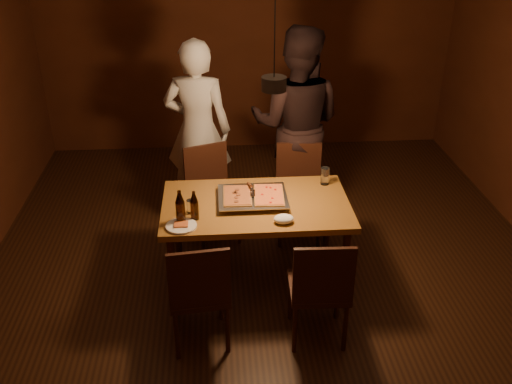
{
  "coord_description": "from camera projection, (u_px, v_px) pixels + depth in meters",
  "views": [
    {
      "loc": [
        -0.43,
        -3.91,
        2.96
      ],
      "look_at": [
        -0.12,
        0.07,
        0.85
      ],
      "focal_mm": 40.0,
      "sensor_mm": 36.0,
      "label": 1
    }
  ],
  "objects": [
    {
      "name": "chair_far_left",
      "position": [
        210.0,
        184.0,
        5.32
      ],
      "size": [
        0.54,
        0.54,
        0.49
      ],
      "rotation": [
        0.0,
        0.0,
        3.49
      ],
      "color": "#38190F",
      "rests_on": "floor"
    },
    {
      "name": "pizza_cheese",
      "position": [
        269.0,
        195.0,
        4.56
      ],
      "size": [
        0.25,
        0.38,
        0.02
      ],
      "primitive_type": "cube",
      "rotation": [
        0.0,
        0.0,
        -0.05
      ],
      "color": "gold",
      "rests_on": "pizza_tray"
    },
    {
      "name": "chair_near_left",
      "position": [
        199.0,
        286.0,
        3.95
      ],
      "size": [
        0.46,
        0.46,
        0.49
      ],
      "rotation": [
        0.0,
        0.0,
        0.11
      ],
      "color": "#38190F",
      "rests_on": "floor"
    },
    {
      "name": "chair_near_right",
      "position": [
        321.0,
        283.0,
        3.98
      ],
      "size": [
        0.44,
        0.44,
        0.49
      ],
      "rotation": [
        0.0,
        0.0,
        -0.04
      ],
      "color": "#38190F",
      "rests_on": "floor"
    },
    {
      "name": "pendant_lamp",
      "position": [
        274.0,
        82.0,
        4.04
      ],
      "size": [
        0.18,
        0.18,
        1.1
      ],
      "color": "black",
      "rests_on": "ceiling"
    },
    {
      "name": "dining_table",
      "position": [
        256.0,
        211.0,
        4.6
      ],
      "size": [
        1.5,
        0.9,
        0.75
      ],
      "color": "#996427",
      "rests_on": "floor"
    },
    {
      "name": "diner_white",
      "position": [
        198.0,
        130.0,
        5.56
      ],
      "size": [
        0.72,
        0.53,
        1.79
      ],
      "primitive_type": "imported",
      "rotation": [
        0.0,
        0.0,
        2.97
      ],
      "color": "silver",
      "rests_on": "floor"
    },
    {
      "name": "napkin",
      "position": [
        284.0,
        219.0,
        4.28
      ],
      "size": [
        0.15,
        0.12,
        0.06
      ],
      "primitive_type": "ellipsoid",
      "color": "white",
      "rests_on": "dining_table"
    },
    {
      "name": "pizza_tray",
      "position": [
        253.0,
        198.0,
        4.58
      ],
      "size": [
        0.56,
        0.46,
        0.05
      ],
      "primitive_type": "cube",
      "rotation": [
        0.0,
        0.0,
        0.03
      ],
      "color": "silver",
      "rests_on": "dining_table"
    },
    {
      "name": "plate_slice",
      "position": [
        181.0,
        226.0,
        4.23
      ],
      "size": [
        0.23,
        0.23,
        0.03
      ],
      "color": "white",
      "rests_on": "dining_table"
    },
    {
      "name": "water_glass_right",
      "position": [
        325.0,
        176.0,
        4.82
      ],
      "size": [
        0.07,
        0.07,
        0.15
      ],
      "primitive_type": "cylinder",
      "color": "silver",
      "rests_on": "dining_table"
    },
    {
      "name": "pizza_meat",
      "position": [
        237.0,
        195.0,
        4.55
      ],
      "size": [
        0.23,
        0.35,
        0.02
      ],
      "primitive_type": "cube",
      "rotation": [
        0.0,
        0.0,
        -0.02
      ],
      "color": "maroon",
      "rests_on": "pizza_tray"
    },
    {
      "name": "beer_bottle_a",
      "position": [
        180.0,
        207.0,
        4.24
      ],
      "size": [
        0.07,
        0.07,
        0.27
      ],
      "color": "black",
      "rests_on": "dining_table"
    },
    {
      "name": "water_glass_left",
      "position": [
        191.0,
        207.0,
        4.4
      ],
      "size": [
        0.07,
        0.07,
        0.11
      ],
      "primitive_type": "cylinder",
      "color": "silver",
      "rests_on": "dining_table"
    },
    {
      "name": "spatula",
      "position": [
        253.0,
        193.0,
        4.58
      ],
      "size": [
        0.13,
        0.25,
        0.04
      ],
      "primitive_type": null,
      "rotation": [
        0.0,
        0.0,
        0.19
      ],
      "color": "silver",
      "rests_on": "pizza_tray"
    },
    {
      "name": "beer_bottle_b",
      "position": [
        194.0,
        205.0,
        4.29
      ],
      "size": [
        0.06,
        0.06,
        0.24
      ],
      "color": "black",
      "rests_on": "dining_table"
    },
    {
      "name": "diner_dark",
      "position": [
        296.0,
        124.0,
        5.54
      ],
      "size": [
        1.09,
        0.95,
        1.91
      ],
      "primitive_type": "imported",
      "rotation": [
        0.0,
        0.0,
        2.86
      ],
      "color": "black",
      "rests_on": "floor"
    },
    {
      "name": "room_shell",
      "position": [
        273.0,
        130.0,
        4.21
      ],
      "size": [
        6.0,
        6.0,
        6.0
      ],
      "color": "#351C0E",
      "rests_on": "ground"
    },
    {
      "name": "chair_far_right",
      "position": [
        299.0,
        183.0,
        5.35
      ],
      "size": [
        0.45,
        0.45,
        0.49
      ],
      "rotation": [
        0.0,
        0.0,
        3.06
      ],
      "color": "#38190F",
      "rests_on": "floor"
    }
  ]
}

